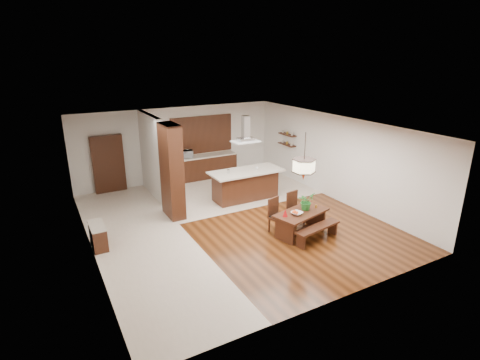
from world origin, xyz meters
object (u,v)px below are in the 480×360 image
dining_table (301,218)px  pendant_lantern (304,157)px  island_cup (256,168)px  microwave (186,154)px  kitchen_island (245,184)px  dining_bench (317,233)px  fruit_bowl (297,213)px  dining_chair_right (296,209)px  dining_chair_left (278,216)px  foliage_plant (306,201)px  range_hood (246,129)px  hallway_console (98,236)px

dining_table → pendant_lantern: size_ratio=1.32×
island_cup → microwave: 3.29m
kitchen_island → dining_bench: bearing=-87.2°
microwave → fruit_bowl: bearing=-72.3°
fruit_bowl → microwave: 6.12m
fruit_bowl → dining_chair_right: bearing=53.2°
island_cup → microwave: bearing=116.1°
dining_chair_left → dining_chair_right: dining_chair_left is taller
dining_chair_left → foliage_plant: (0.72, -0.29, 0.41)m
dining_chair_left → range_hood: 3.38m
foliage_plant → range_hood: bearing=94.6°
dining_chair_right → kitchen_island: bearing=87.9°
hallway_console → island_cup: 5.62m
dining_table → range_hood: 3.66m
dining_chair_left → range_hood: range_hood is taller
dining_table → foliage_plant: 0.48m
dining_bench → fruit_bowl: size_ratio=4.89×
dining_chair_left → pendant_lantern: size_ratio=0.76×
fruit_bowl → microwave: size_ratio=0.58×
dining_table → microwave: size_ratio=3.30×
range_hood → fruit_bowl: bearing=-93.4°
hallway_console → range_hood: (5.07, 1.16, 2.15)m
dining_table → range_hood: bearing=90.6°
dining_chair_right → range_hood: bearing=87.9°
dining_chair_right → microwave: bearing=95.2°
dining_chair_left → microwave: bearing=79.9°
pendant_lantern → dining_table: bearing=0.0°
hallway_console → kitchen_island: (5.07, 1.16, 0.22)m
kitchen_island → island_cup: 0.68m
dining_table → foliage_plant: bearing=20.9°
pendant_lantern → foliage_plant: size_ratio=2.63×
dining_chair_right → kitchen_island: size_ratio=0.39×
foliage_plant → hallway_console: bearing=160.9°
kitchen_island → dining_chair_right: bearing=-83.1°
dining_bench → island_cup: bearing=86.5°
dining_chair_left → kitchen_island: 2.74m
dining_chair_left → microwave: 5.65m
fruit_bowl → island_cup: bearing=79.3°
foliage_plant → dining_table: bearing=-159.1°
kitchen_island → microwave: bearing=110.3°
dining_table → dining_chair_left: dining_chair_left is taller
dining_chair_left → island_cup: size_ratio=9.02×
dining_chair_right → island_cup: island_cup is taller
microwave → hallway_console: bearing=-125.3°
dining_table → fruit_bowl: (-0.22, -0.08, 0.21)m
hallway_console → dining_table: dining_table is taller
dining_chair_right → hallway_console: bearing=157.0°
dining_table → dining_chair_right: dining_chair_right is taller
hallway_console → dining_bench: bearing=-25.3°
range_hood → microwave: bearing=110.2°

